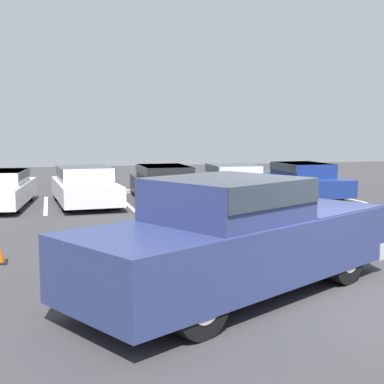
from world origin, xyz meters
TOP-DOWN VIEW (x-y plane):
  - ground_plane at (0.00, 0.00)m, footprint 60.00×60.00m
  - stall_stripe_b at (-4.37, 11.11)m, footprint 0.12×4.51m
  - stall_stripe_c at (-1.73, 11.11)m, footprint 0.12×4.51m
  - stall_stripe_d at (0.91, 11.11)m, footprint 0.12×4.51m
  - stall_stripe_e at (3.55, 11.11)m, footprint 0.12×4.51m
  - stall_stripe_f at (6.20, 11.11)m, footprint 0.12×4.51m
  - pickup_truck at (-1.48, 0.43)m, footprint 5.76×4.38m
  - parked_sedan_b at (-3.09, 10.96)m, footprint 2.12×4.76m
  - parked_sedan_c at (-0.35, 11.16)m, footprint 1.81×4.62m
  - parked_sedan_d at (2.19, 11.19)m, footprint 2.12×4.56m
  - parked_sedan_e at (4.87, 11.01)m, footprint 1.90×4.33m
  - wheel_stop_curb at (-0.69, 13.81)m, footprint 1.80×0.20m

SIDE VIEW (x-z plane):
  - ground_plane at x=0.00m, z-range 0.00..0.00m
  - stall_stripe_b at x=-4.37m, z-range 0.00..0.01m
  - stall_stripe_c at x=-1.73m, z-range 0.00..0.01m
  - stall_stripe_d at x=0.91m, z-range 0.00..0.01m
  - stall_stripe_e at x=3.55m, z-range 0.00..0.01m
  - stall_stripe_f at x=6.20m, z-range 0.00..0.01m
  - wheel_stop_curb at x=-0.69m, z-range 0.00..0.14m
  - parked_sedan_d at x=2.19m, z-range 0.04..1.27m
  - parked_sedan_c at x=-0.35m, z-range 0.05..1.28m
  - parked_sedan_e at x=4.87m, z-range 0.04..1.29m
  - parked_sedan_b at x=-3.09m, z-range 0.04..1.30m
  - pickup_truck at x=-1.48m, z-range -0.01..1.77m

